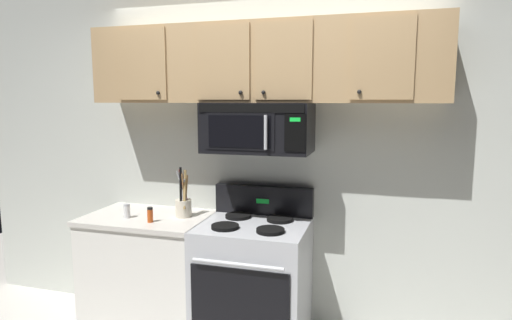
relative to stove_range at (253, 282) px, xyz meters
The scene contains 8 objects.
back_wall 0.95m from the stove_range, 90.00° to the left, with size 5.20×0.10×2.70m, color silver.
stove_range is the anchor object (origin of this frame).
over_range_microwave 1.11m from the stove_range, 90.14° to the left, with size 0.76×0.43×0.35m.
upper_cabinets 1.56m from the stove_range, 90.00° to the left, with size 2.50×0.36×0.55m.
counter_segment 0.84m from the stove_range, behind, with size 0.93×0.65×0.90m.
utensil_crock_cream 0.77m from the stove_range, behind, with size 0.12×0.12×0.38m.
salt_shaker 1.07m from the stove_range, behind, with size 0.05×0.05×0.11m.
spice_jar 0.89m from the stove_range, 167.98° to the right, with size 0.04×0.04×0.11m.
Camera 1 is at (0.83, -2.38, 1.77)m, focal length 30.04 mm.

